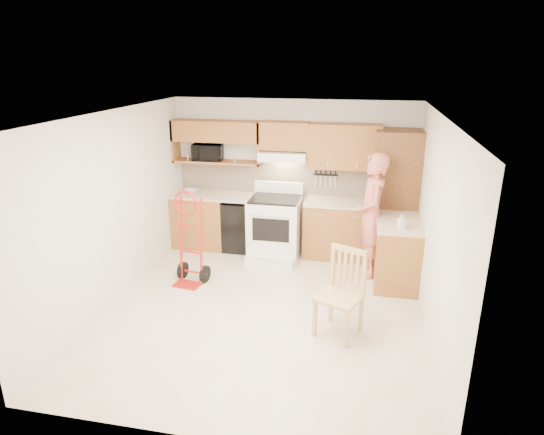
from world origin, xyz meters
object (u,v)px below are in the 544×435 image
(range, at_px, (274,224))
(person, at_px, (371,216))
(hand_truck, at_px, (188,243))
(microwave, at_px, (208,152))
(dining_chair, at_px, (339,294))

(range, relative_size, person, 0.64)
(hand_truck, bearing_deg, microwave, 106.02)
(range, relative_size, dining_chair, 1.15)
(person, bearing_deg, dining_chair, -17.77)
(range, relative_size, hand_truck, 0.94)
(microwave, distance_m, dining_chair, 3.61)
(range, distance_m, dining_chair, 2.35)
(dining_chair, bearing_deg, range, 142.66)
(hand_truck, height_order, dining_chair, hand_truck)
(microwave, xyz_separation_m, person, (2.73, -0.74, -0.70))
(microwave, relative_size, hand_truck, 0.39)
(microwave, height_order, person, person)
(microwave, height_order, range, microwave)
(dining_chair, bearing_deg, hand_truck, -179.72)
(microwave, bearing_deg, person, -21.89)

